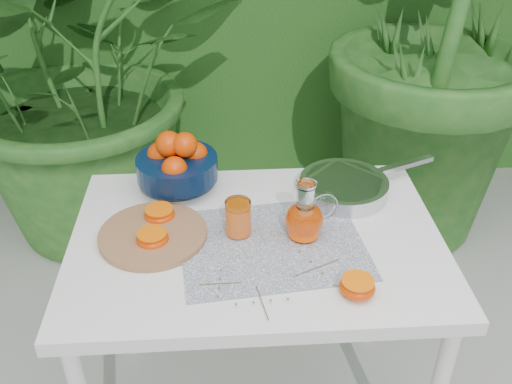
{
  "coord_description": "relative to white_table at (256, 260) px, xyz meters",
  "views": [
    {
      "loc": [
        -0.21,
        -1.15,
        1.69
      ],
      "look_at": [
        -0.13,
        0.09,
        0.88
      ],
      "focal_mm": 40.0,
      "sensor_mm": 36.0,
      "label": 1
    }
  ],
  "objects": [
    {
      "name": "white_table",
      "position": [
        0.0,
        0.0,
        0.0
      ],
      "size": [
        1.0,
        0.7,
        0.75
      ],
      "color": "white",
      "rests_on": "ground"
    },
    {
      "name": "orange_halves",
      "position": [
        -0.11,
        -0.06,
        0.1
      ],
      "size": [
        0.61,
        0.43,
        0.04
      ],
      "color": "red",
      "rests_on": "white_table"
    },
    {
      "name": "juice_pitcher",
      "position": [
        0.13,
        -0.01,
        0.14
      ],
      "size": [
        0.15,
        0.12,
        0.17
      ],
      "color": "white",
      "rests_on": "white_table"
    },
    {
      "name": "saute_pan",
      "position": [
        0.28,
        0.19,
        0.11
      ],
      "size": [
        0.48,
        0.35,
        0.05
      ],
      "color": "#B5B5BA",
      "rests_on": "white_table"
    },
    {
      "name": "thyme_sprigs",
      "position": [
        0.02,
        -0.2,
        0.09
      ],
      "size": [
        0.36,
        0.24,
        0.01
      ],
      "color": "brown",
      "rests_on": "white_table"
    },
    {
      "name": "juice_tumbler",
      "position": [
        -0.05,
        0.01,
        0.13
      ],
      "size": [
        0.07,
        0.07,
        0.1
      ],
      "color": "white",
      "rests_on": "white_table"
    },
    {
      "name": "fruit_bowl",
      "position": [
        -0.22,
        0.26,
        0.17
      ],
      "size": [
        0.25,
        0.25,
        0.19
      ],
      "color": "black",
      "rests_on": "white_table"
    },
    {
      "name": "potted_plant_left",
      "position": [
        -0.67,
        1.17,
        0.14
      ],
      "size": [
        1.98,
        1.98,
        1.62
      ],
      "primitive_type": "imported",
      "rotation": [
        0.0,
        0.0,
        0.27
      ],
      "color": "#1E561D",
      "rests_on": "ground"
    },
    {
      "name": "cutting_board",
      "position": [
        -0.28,
        0.01,
        0.09
      ],
      "size": [
        0.34,
        0.34,
        0.02
      ],
      "primitive_type": "cylinder",
      "rotation": [
        0.0,
        0.0,
        0.19
      ],
      "color": "#986844",
      "rests_on": "white_table"
    },
    {
      "name": "placemat",
      "position": [
        0.04,
        -0.04,
        0.08
      ],
      "size": [
        0.51,
        0.42,
        0.0
      ],
      "primitive_type": "cube",
      "rotation": [
        0.0,
        0.0,
        0.11
      ],
      "color": "#0C1946",
      "rests_on": "white_table"
    },
    {
      "name": "potted_plant_right",
      "position": [
        0.79,
        1.14,
        0.34
      ],
      "size": [
        2.42,
        2.42,
        2.02
      ],
      "primitive_type": "imported",
      "rotation": [
        0.0,
        0.0,
        1.79
      ],
      "color": "#1E561D",
      "rests_on": "ground"
    }
  ]
}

